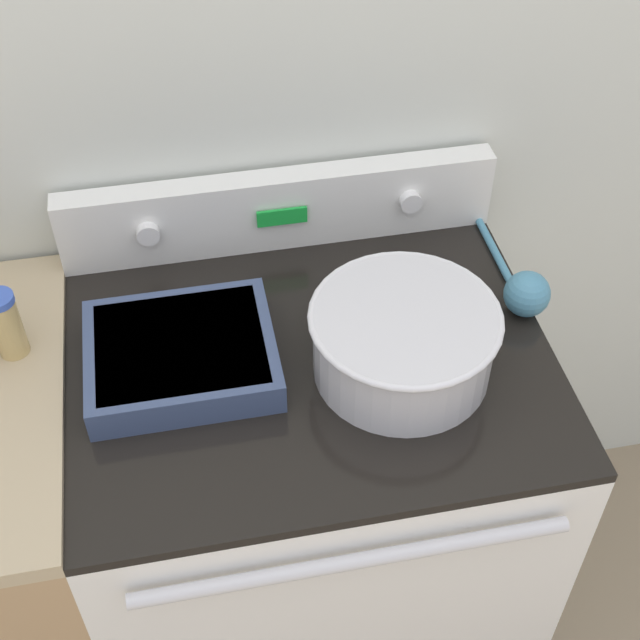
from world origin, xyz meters
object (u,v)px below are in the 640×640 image
mixing_bowl (404,338)px  casserole_dish (181,353)px  spice_jar_blue_cap (6,324)px  ladle (524,291)px

mixing_bowl → casserole_dish: (-0.34, 0.07, -0.04)m
mixing_bowl → spice_jar_blue_cap: size_ratio=2.48×
spice_jar_blue_cap → casserole_dish: bearing=-16.4°
casserole_dish → spice_jar_blue_cap: bearing=163.6°
mixing_bowl → ladle: mixing_bowl is taller
ladle → spice_jar_blue_cap: spice_jar_blue_cap is taller
mixing_bowl → ladle: bearing=22.4°
casserole_dish → mixing_bowl: bearing=-11.6°
ladle → mixing_bowl: bearing=-157.6°
mixing_bowl → spice_jar_blue_cap: (-0.61, 0.15, 0.00)m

